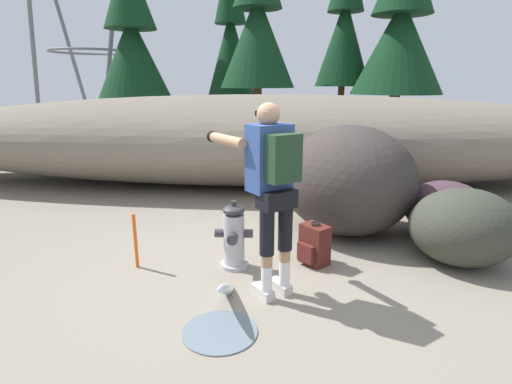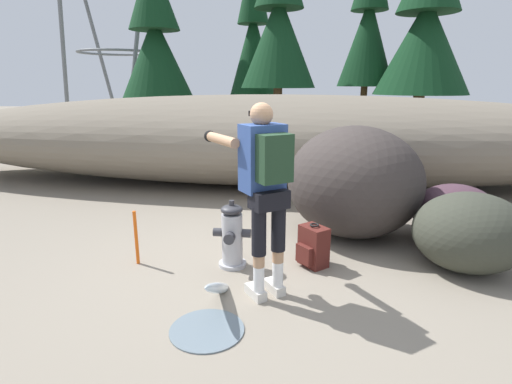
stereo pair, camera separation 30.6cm
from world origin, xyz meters
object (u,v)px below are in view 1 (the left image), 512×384
boulder_large (349,180)px  boulder_mid (445,209)px  survey_stake (136,241)px  fire_hydrant (234,237)px  spare_backpack (314,245)px  boulder_small (464,227)px  utility_worker (270,177)px

boulder_large → boulder_mid: size_ratio=1.67×
survey_stake → boulder_mid: bearing=17.0°
survey_stake → fire_hydrant: bearing=3.5°
fire_hydrant → spare_backpack: 0.87m
fire_hydrant → boulder_mid: (2.61, 1.05, 0.02)m
spare_backpack → boulder_mid: bearing=167.4°
spare_backpack → boulder_small: bearing=142.3°
utility_worker → survey_stake: size_ratio=2.92×
fire_hydrant → survey_stake: bearing=-176.5°
fire_hydrant → boulder_large: bearing=38.5°
utility_worker → boulder_large: 1.94m
boulder_mid → boulder_small: boulder_small is taller
boulder_small → survey_stake: boulder_small is taller
utility_worker → boulder_mid: bearing=-90.4°
fire_hydrant → spare_backpack: size_ratio=1.56×
boulder_small → boulder_mid: bearing=79.9°
spare_backpack → survey_stake: survey_stake is taller
boulder_large → boulder_mid: boulder_large is taller
fire_hydrant → boulder_large: (1.37, 1.09, 0.37)m
spare_backpack → boulder_mid: size_ratio=0.47×
fire_hydrant → survey_stake: (-1.03, -0.06, -0.04)m
utility_worker → boulder_mid: 2.83m
boulder_small → utility_worker: bearing=-160.7°
boulder_mid → survey_stake: (-3.64, -1.11, -0.05)m
fire_hydrant → boulder_large: size_ratio=0.44×
spare_backpack → boulder_large: boulder_large is taller
fire_hydrant → boulder_small: size_ratio=0.65×
spare_backpack → boulder_small: (1.60, 0.08, 0.20)m
boulder_small → survey_stake: (-3.49, -0.26, -0.12)m
boulder_mid → utility_worker: bearing=-144.7°
fire_hydrant → spare_backpack: bearing=7.6°
spare_backpack → boulder_mid: boulder_mid is taller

